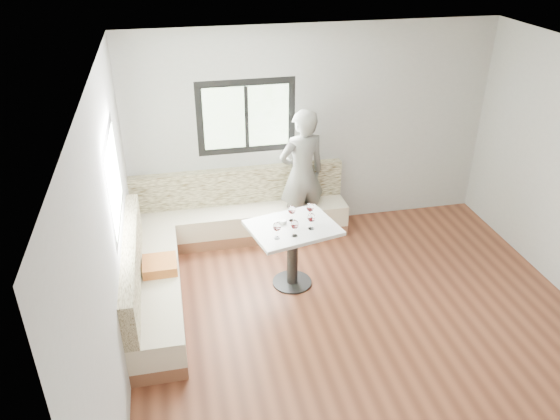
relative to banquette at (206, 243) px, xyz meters
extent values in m
cube|color=brown|center=(1.59, -1.63, -0.33)|extent=(5.00, 5.00, 0.01)
cube|color=white|center=(1.59, -1.63, 2.47)|extent=(5.00, 5.00, 0.01)
cube|color=#B7B7B2|center=(1.59, 0.87, 1.07)|extent=(5.00, 0.01, 2.80)
cube|color=#B7B7B2|center=(-0.91, -1.63, 1.07)|extent=(0.01, 5.00, 2.80)
cube|color=black|center=(0.69, 0.86, 1.32)|extent=(1.30, 0.02, 1.00)
cube|color=black|center=(-0.90, -0.73, 1.32)|extent=(0.02, 1.30, 1.00)
cube|color=brown|center=(0.54, 0.59, -0.25)|extent=(2.90, 0.55, 0.16)
cube|color=beige|center=(0.54, 0.59, -0.03)|extent=(2.90, 0.55, 0.29)
cube|color=#F5ECC0|center=(0.54, 0.80, 0.37)|extent=(2.90, 0.14, 0.50)
cube|color=brown|center=(-0.64, -0.81, -0.25)|extent=(0.55, 2.25, 0.16)
cube|color=beige|center=(-0.64, -0.81, -0.03)|extent=(0.55, 2.25, 0.29)
cube|color=#F5ECC0|center=(-0.84, -0.81, 0.37)|extent=(0.14, 2.25, 0.50)
cube|color=#B38F33|center=(-0.57, -0.65, 0.18)|extent=(0.38, 0.38, 0.11)
cylinder|color=black|center=(0.98, -0.60, -0.32)|extent=(0.48, 0.48, 0.02)
cylinder|color=black|center=(0.98, -0.60, 0.05)|extent=(0.13, 0.13, 0.76)
cube|color=white|center=(0.98, -0.60, 0.45)|extent=(1.13, 0.96, 0.04)
imported|color=slate|center=(1.37, 0.56, 0.57)|extent=(0.73, 0.56, 1.81)
cylinder|color=white|center=(0.88, -0.50, 0.49)|extent=(0.09, 0.09, 0.04)
sphere|color=black|center=(0.89, -0.50, 0.50)|extent=(0.02, 0.02, 0.02)
sphere|color=black|center=(0.87, -0.50, 0.50)|extent=(0.02, 0.02, 0.02)
sphere|color=black|center=(0.88, -0.52, 0.50)|extent=(0.02, 0.02, 0.02)
cylinder|color=white|center=(0.74, -0.82, 0.48)|extent=(0.07, 0.07, 0.01)
cylinder|color=white|center=(0.74, -0.82, 0.52)|extent=(0.01, 0.01, 0.09)
ellipsoid|color=white|center=(0.74, -0.82, 0.62)|extent=(0.09, 0.09, 0.11)
cylinder|color=#450609|center=(0.74, -0.82, 0.59)|extent=(0.06, 0.06, 0.02)
cylinder|color=white|center=(0.95, -0.81, 0.48)|extent=(0.07, 0.07, 0.01)
cylinder|color=white|center=(0.95, -0.81, 0.52)|extent=(0.01, 0.01, 0.09)
ellipsoid|color=white|center=(0.95, -0.81, 0.62)|extent=(0.09, 0.09, 0.11)
cylinder|color=#450609|center=(0.95, -0.81, 0.59)|extent=(0.06, 0.06, 0.02)
cylinder|color=white|center=(1.17, -0.70, 0.48)|extent=(0.07, 0.07, 0.01)
cylinder|color=white|center=(1.17, -0.70, 0.52)|extent=(0.01, 0.01, 0.09)
ellipsoid|color=white|center=(1.17, -0.70, 0.62)|extent=(0.09, 0.09, 0.11)
cylinder|color=#450609|center=(1.17, -0.70, 0.59)|extent=(0.06, 0.06, 0.02)
cylinder|color=white|center=(0.99, -0.48, 0.48)|extent=(0.07, 0.07, 0.01)
cylinder|color=white|center=(0.99, -0.48, 0.52)|extent=(0.01, 0.01, 0.09)
ellipsoid|color=white|center=(0.99, -0.48, 0.62)|extent=(0.09, 0.09, 0.11)
cylinder|color=#450609|center=(0.99, -0.48, 0.59)|extent=(0.06, 0.06, 0.02)
cylinder|color=white|center=(1.22, -0.47, 0.48)|extent=(0.07, 0.07, 0.01)
cylinder|color=white|center=(1.22, -0.47, 0.52)|extent=(0.01, 0.01, 0.09)
ellipsoid|color=white|center=(1.22, -0.47, 0.62)|extent=(0.09, 0.09, 0.11)
cylinder|color=#450609|center=(1.22, -0.47, 0.59)|extent=(0.06, 0.06, 0.02)
camera|label=1|loc=(-0.30, -5.89, 3.65)|focal=35.00mm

